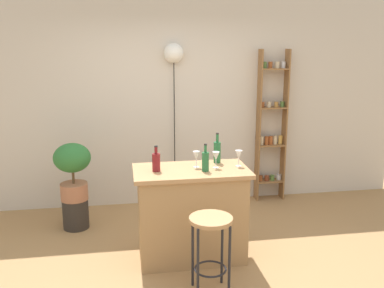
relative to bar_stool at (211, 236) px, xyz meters
The scene contains 14 objects.
ground 0.66m from the bar_stool, 99.20° to the left, with size 12.00×12.00×0.00m, color #A37A4C.
back_wall 2.48m from the bar_stool, 91.50° to the left, with size 6.40×0.10×2.80m, color beige.
kitchen_counter 0.68m from the bar_stool, 95.15° to the left, with size 1.14×0.62×0.94m.
bar_stool is the anchor object (origin of this frame).
spice_shelf 2.58m from the bar_stool, 59.18° to the left, with size 0.39×0.17×2.08m.
plant_stool 2.09m from the bar_stool, 129.27° to the left, with size 0.30×0.30×0.36m, color #2D2823.
potted_plant 2.07m from the bar_stool, 129.27° to the left, with size 0.43×0.38×0.68m.
bottle_olive_oil 0.78m from the bar_stool, 83.74° to the left, with size 0.07×0.07×0.27m.
bottle_soda_blue 1.04m from the bar_stool, 74.37° to the left, with size 0.07×0.07×0.31m.
bottle_vinegar 0.92m from the bar_stool, 121.29° to the left, with size 0.08×0.08×0.25m.
wine_glass_left 0.90m from the bar_stool, 89.91° to the left, with size 0.07×0.07×0.16m.
wine_glass_center 0.97m from the bar_stool, 58.69° to the left, with size 0.07×0.07×0.16m.
wine_glass_right 0.88m from the bar_stool, 74.50° to the left, with size 0.07×0.07×0.16m.
pendant_globe_light 2.66m from the bar_stool, 90.95° to the left, with size 0.26×0.26×2.16m.
Camera 1 is at (-0.64, -3.66, 2.14)m, focal length 39.77 mm.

